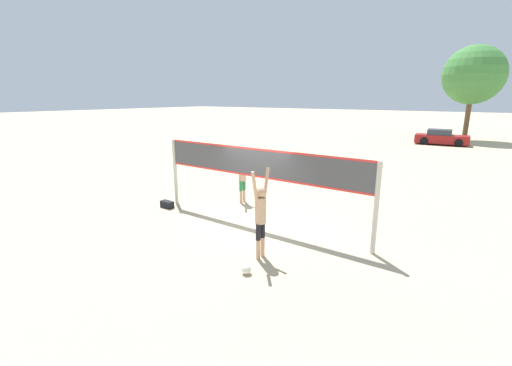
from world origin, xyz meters
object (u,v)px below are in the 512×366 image
at_px(player_spiker, 261,212).
at_px(tree_left_cluster, 474,75).
at_px(gear_bag, 167,204).
at_px(parked_car_near, 441,138).
at_px(player_blocker, 242,174).
at_px(volleyball, 246,269).
at_px(volleyball_net, 256,171).

height_order(player_spiker, tree_left_cluster, tree_left_cluster).
bearing_deg(gear_bag, parked_car_near, 77.57).
bearing_deg(player_blocker, volleyball, 38.70).
bearing_deg(player_blocker, parked_car_near, 170.89).
distance_m(player_blocker, gear_bag, 3.01).
relative_size(player_spiker, player_blocker, 1.09).
relative_size(player_blocker, volleyball, 9.33).
distance_m(player_blocker, tree_left_cluster, 28.33).
xyz_separation_m(volleyball, parked_car_near, (0.21, 27.27, 0.47)).
bearing_deg(parked_car_near, volleyball, -96.19).
bearing_deg(tree_left_cluster, volleyball, -92.79).
bearing_deg(tree_left_cluster, gear_bag, -103.07).
relative_size(volleyball_net, volleyball, 33.47).
height_order(volleyball, parked_car_near, parked_car_near).
xyz_separation_m(player_blocker, volleyball, (3.47, -4.33, -1.00)).
xyz_separation_m(volleyball_net, volleyball, (1.71, -2.77, -1.62)).
bearing_deg(volleyball, gear_bag, 157.73).
distance_m(player_blocker, volleyball, 5.64).
height_order(gear_bag, tree_left_cluster, tree_left_cluster).
xyz_separation_m(player_blocker, gear_bag, (-1.85, -2.15, -0.99)).
bearing_deg(parked_car_near, gear_bag, -108.18).
bearing_deg(volleyball_net, tree_left_cluster, 83.58).
relative_size(gear_bag, tree_left_cluster, 0.06).
relative_size(player_blocker, gear_bag, 4.09).
height_order(player_spiker, player_blocker, player_spiker).
bearing_deg(volleyball, volleyball_net, 121.72).
bearing_deg(gear_bag, volleyball, -22.27).
distance_m(volleyball, parked_car_near, 27.28).
distance_m(player_spiker, tree_left_cluster, 31.34).
height_order(player_blocker, gear_bag, player_blocker).
relative_size(volleyball_net, player_spiker, 3.31).
height_order(volleyball, tree_left_cluster, tree_left_cluster).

